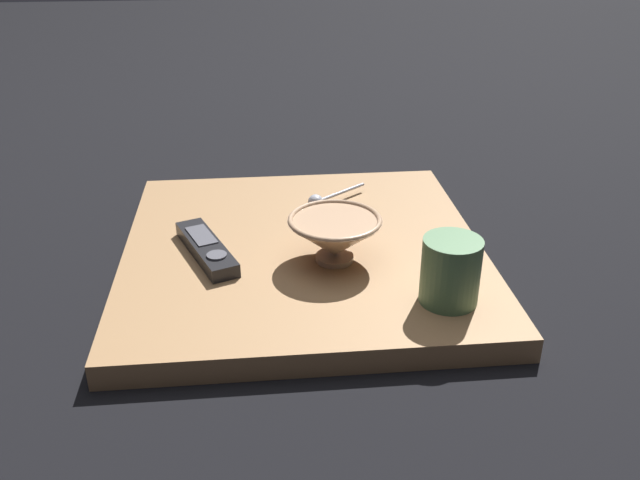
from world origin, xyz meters
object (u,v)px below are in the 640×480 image
cereal_bowl (335,236)px  teaspoon (320,200)px  coffee_mug (451,270)px  tv_remote_near (206,248)px

cereal_bowl → teaspoon: (0.00, -0.19, -0.03)m
coffee_mug → teaspoon: 0.35m
cereal_bowl → tv_remote_near: bearing=-10.4°
teaspoon → tv_remote_near: bearing=39.5°
tv_remote_near → teaspoon: bearing=-140.5°
tv_remote_near → cereal_bowl: bearing=169.6°
cereal_bowl → teaspoon: size_ratio=1.28×
coffee_mug → teaspoon: coffee_mug is taller
coffee_mug → teaspoon: size_ratio=0.99×
cereal_bowl → coffee_mug: bearing=138.1°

